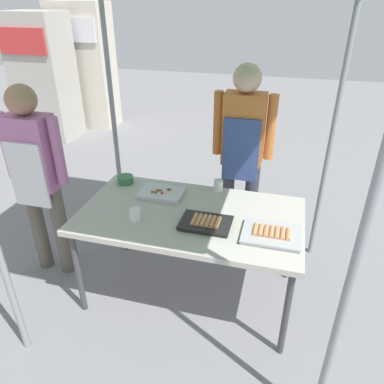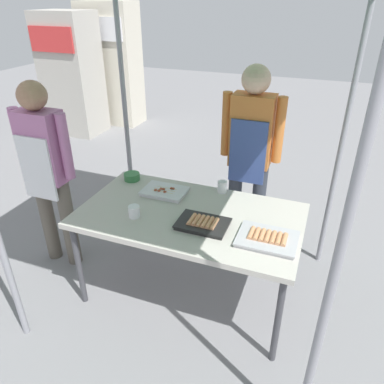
{
  "view_description": "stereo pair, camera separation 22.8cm",
  "coord_description": "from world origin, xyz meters",
  "px_view_note": "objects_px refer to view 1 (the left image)",
  "views": [
    {
      "loc": [
        0.6,
        -2.16,
        2.15
      ],
      "look_at": [
        0.0,
        0.05,
        0.9
      ],
      "focal_mm": 34.24,
      "sensor_mm": 36.0,
      "label": 1
    },
    {
      "loc": [
        0.82,
        -2.09,
        2.15
      ],
      "look_at": [
        0.0,
        0.05,
        0.9
      ],
      "focal_mm": 34.24,
      "sensor_mm": 36.0,
      "label": 2
    }
  ],
  "objects_px": {
    "neighbor_stall_left": "(85,67)",
    "neighbor_stall_right": "(44,77)",
    "condiment_bowl": "(125,179)",
    "tray_meat_skewers": "(161,193)",
    "vendor_woman": "(243,146)",
    "customer_nearby": "(36,170)",
    "tray_pork_links": "(206,223)",
    "stall_table": "(190,220)",
    "tray_grilled_sausages": "(271,234)",
    "drink_cup_by_wok": "(135,215)",
    "drink_cup_near_edge": "(218,186)"
  },
  "relations": [
    {
      "from": "drink_cup_by_wok",
      "to": "neighbor_stall_left",
      "type": "xyz_separation_m",
      "value": [
        -2.56,
        3.88,
        0.23
      ]
    },
    {
      "from": "neighbor_stall_right",
      "to": "stall_table",
      "type": "bearing_deg",
      "value": -42.65
    },
    {
      "from": "stall_table",
      "to": "tray_meat_skewers",
      "type": "bearing_deg",
      "value": 144.5
    },
    {
      "from": "neighbor_stall_left",
      "to": "neighbor_stall_right",
      "type": "xyz_separation_m",
      "value": [
        -0.33,
        -0.72,
        -0.06
      ]
    },
    {
      "from": "tray_grilled_sausages",
      "to": "neighbor_stall_right",
      "type": "distance_m",
      "value": 4.94
    },
    {
      "from": "drink_cup_by_wok",
      "to": "vendor_woman",
      "type": "xyz_separation_m",
      "value": [
        0.6,
        0.96,
        0.21
      ]
    },
    {
      "from": "customer_nearby",
      "to": "neighbor_stall_left",
      "type": "relative_size",
      "value": 0.79
    },
    {
      "from": "tray_grilled_sausages",
      "to": "neighbor_stall_left",
      "type": "distance_m",
      "value": 5.2
    },
    {
      "from": "neighbor_stall_right",
      "to": "neighbor_stall_left",
      "type": "bearing_deg",
      "value": 65.57
    },
    {
      "from": "drink_cup_near_edge",
      "to": "neighbor_stall_left",
      "type": "distance_m",
      "value": 4.5
    },
    {
      "from": "stall_table",
      "to": "vendor_woman",
      "type": "height_order",
      "value": "vendor_woman"
    },
    {
      "from": "neighbor_stall_left",
      "to": "vendor_woman",
      "type": "bearing_deg",
      "value": -42.74
    },
    {
      "from": "drink_cup_near_edge",
      "to": "neighbor_stall_left",
      "type": "relative_size",
      "value": 0.05
    },
    {
      "from": "tray_meat_skewers",
      "to": "drink_cup_near_edge",
      "type": "relative_size",
      "value": 3.65
    },
    {
      "from": "stall_table",
      "to": "tray_grilled_sausages",
      "type": "bearing_deg",
      "value": -13.17
    },
    {
      "from": "tray_pork_links",
      "to": "drink_cup_near_edge",
      "type": "relative_size",
      "value": 3.72
    },
    {
      "from": "tray_meat_skewers",
      "to": "tray_pork_links",
      "type": "relative_size",
      "value": 0.98
    },
    {
      "from": "condiment_bowl",
      "to": "drink_cup_near_edge",
      "type": "height_order",
      "value": "drink_cup_near_edge"
    },
    {
      "from": "tray_pork_links",
      "to": "tray_grilled_sausages",
      "type": "bearing_deg",
      "value": -2.17
    },
    {
      "from": "condiment_bowl",
      "to": "customer_nearby",
      "type": "relative_size",
      "value": 0.08
    },
    {
      "from": "vendor_woman",
      "to": "customer_nearby",
      "type": "distance_m",
      "value": 1.67
    },
    {
      "from": "customer_nearby",
      "to": "neighbor_stall_left",
      "type": "xyz_separation_m",
      "value": [
        -1.69,
        3.72,
        0.08
      ]
    },
    {
      "from": "tray_meat_skewers",
      "to": "drink_cup_near_edge",
      "type": "height_order",
      "value": "drink_cup_near_edge"
    },
    {
      "from": "condiment_bowl",
      "to": "drink_cup_by_wok",
      "type": "distance_m",
      "value": 0.59
    },
    {
      "from": "neighbor_stall_left",
      "to": "tray_meat_skewers",
      "type": "bearing_deg",
      "value": -53.12
    },
    {
      "from": "tray_grilled_sausages",
      "to": "drink_cup_by_wok",
      "type": "xyz_separation_m",
      "value": [
        -0.93,
        -0.04,
        0.02
      ]
    },
    {
      "from": "customer_nearby",
      "to": "condiment_bowl",
      "type": "bearing_deg",
      "value": 30.92
    },
    {
      "from": "stall_table",
      "to": "vendor_woman",
      "type": "xyz_separation_m",
      "value": [
        0.25,
        0.78,
        0.3
      ]
    },
    {
      "from": "tray_meat_skewers",
      "to": "customer_nearby",
      "type": "xyz_separation_m",
      "value": [
        -0.93,
        -0.22,
        0.18
      ]
    },
    {
      "from": "customer_nearby",
      "to": "neighbor_stall_right",
      "type": "distance_m",
      "value": 3.61
    },
    {
      "from": "tray_meat_skewers",
      "to": "drink_cup_by_wok",
      "type": "distance_m",
      "value": 0.39
    },
    {
      "from": "tray_grilled_sausages",
      "to": "tray_meat_skewers",
      "type": "distance_m",
      "value": 0.94
    },
    {
      "from": "neighbor_stall_left",
      "to": "drink_cup_near_edge",
      "type": "bearing_deg",
      "value": -47.45
    },
    {
      "from": "vendor_woman",
      "to": "tray_grilled_sausages",
      "type": "bearing_deg",
      "value": 110.19
    },
    {
      "from": "condiment_bowl",
      "to": "neighbor_stall_left",
      "type": "relative_size",
      "value": 0.07
    },
    {
      "from": "tray_grilled_sausages",
      "to": "tray_meat_skewers",
      "type": "bearing_deg",
      "value": 158.5
    },
    {
      "from": "drink_cup_near_edge",
      "to": "customer_nearby",
      "type": "xyz_separation_m",
      "value": [
        -1.35,
        -0.4,
        0.15
      ]
    },
    {
      "from": "stall_table",
      "to": "tray_grilled_sausages",
      "type": "relative_size",
      "value": 4.23
    },
    {
      "from": "tray_pork_links",
      "to": "neighbor_stall_left",
      "type": "distance_m",
      "value": 4.9
    },
    {
      "from": "customer_nearby",
      "to": "drink_cup_by_wok",
      "type": "bearing_deg",
      "value": -10.8
    },
    {
      "from": "tray_meat_skewers",
      "to": "neighbor_stall_left",
      "type": "xyz_separation_m",
      "value": [
        -2.62,
        3.49,
        0.26
      ]
    },
    {
      "from": "tray_pork_links",
      "to": "condiment_bowl",
      "type": "bearing_deg",
      "value": 150.59
    },
    {
      "from": "tray_grilled_sausages",
      "to": "neighbor_stall_right",
      "type": "height_order",
      "value": "neighbor_stall_right"
    },
    {
      "from": "tray_pork_links",
      "to": "condiment_bowl",
      "type": "height_order",
      "value": "condiment_bowl"
    },
    {
      "from": "stall_table",
      "to": "drink_cup_by_wok",
      "type": "distance_m",
      "value": 0.4
    },
    {
      "from": "tray_pork_links",
      "to": "stall_table",
      "type": "bearing_deg",
      "value": 140.06
    },
    {
      "from": "drink_cup_near_edge",
      "to": "customer_nearby",
      "type": "bearing_deg",
      "value": -163.32
    },
    {
      "from": "vendor_woman",
      "to": "neighbor_stall_left",
      "type": "height_order",
      "value": "neighbor_stall_left"
    },
    {
      "from": "tray_meat_skewers",
      "to": "tray_pork_links",
      "type": "bearing_deg",
      "value": -37.02
    },
    {
      "from": "tray_grilled_sausages",
      "to": "tray_meat_skewers",
      "type": "height_order",
      "value": "tray_grilled_sausages"
    }
  ]
}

